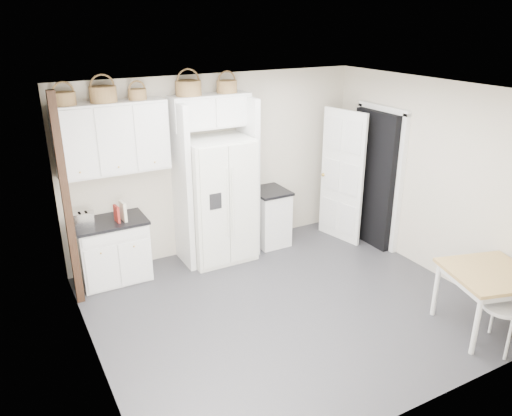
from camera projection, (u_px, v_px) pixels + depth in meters
floor at (287, 306)px, 6.13m from camera, size 4.50×4.50×0.00m
ceiling at (292, 92)px, 5.19m from camera, size 4.50×4.50×0.00m
wall_back at (217, 165)px, 7.30m from camera, size 4.50×0.00×4.50m
wall_left at (85, 250)px, 4.66m from camera, size 0.00×4.00×4.00m
wall_right at (432, 179)px, 6.66m from camera, size 0.00×4.00×4.00m
refrigerator at (218, 200)px, 7.09m from camera, size 0.92×0.74×1.78m
base_cab_left at (113, 252)px, 6.63m from camera, size 0.88×0.56×0.82m
base_cab_right at (270, 218)px, 7.70m from camera, size 0.47×0.57×0.84m
dining_table at (485, 301)px, 5.57m from camera, size 1.08×1.08×0.73m
windsor_chair at (505, 306)px, 5.23m from camera, size 0.56×0.53×0.99m
counter_left at (110, 222)px, 6.47m from camera, size 0.92×0.59×0.04m
counter_right at (270, 191)px, 7.54m from camera, size 0.51×0.61×0.04m
toaster at (84, 219)px, 6.28m from camera, size 0.28×0.20×0.18m
cookbook_red at (117, 214)px, 6.40m from camera, size 0.05×0.15×0.22m
cookbook_cream at (123, 211)px, 6.43m from camera, size 0.05×0.17×0.26m
basket_upper_a at (64, 99)px, 5.85m from camera, size 0.27×0.27×0.15m
basket_upper_b at (103, 94)px, 6.05m from camera, size 0.33×0.33×0.19m
basket_upper_c at (137, 94)px, 6.25m from camera, size 0.23×0.23×0.13m
basket_bridge_a at (188, 88)px, 6.54m from camera, size 0.35×0.35×0.19m
basket_bridge_b at (227, 87)px, 6.80m from camera, size 0.29×0.29×0.16m
upper_cabinet at (112, 138)px, 6.27m from camera, size 1.40×0.34×0.90m
bridge_cabinet at (210, 111)px, 6.79m from camera, size 1.12×0.34×0.45m
fridge_panel_left at (182, 187)px, 6.81m from camera, size 0.08×0.60×2.30m
fridge_panel_right at (248, 176)px, 7.27m from camera, size 0.08×0.60×2.30m
trim_post at (67, 204)px, 5.78m from camera, size 0.09×0.09×2.60m
doorway_void at (375, 179)px, 7.54m from camera, size 0.18×0.85×2.05m
door_slab at (342, 177)px, 7.66m from camera, size 0.21×0.79×2.05m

